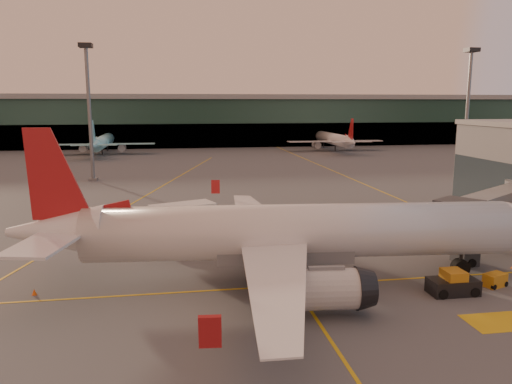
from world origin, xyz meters
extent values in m
plane|color=#4C4F54|center=(0.00, 0.00, 0.00)|extent=(600.00, 600.00, 0.00)
cube|color=gold|center=(0.00, 5.00, 0.01)|extent=(80.00, 0.25, 0.01)
cube|color=gold|center=(-10.00, 45.00, 0.01)|extent=(31.30, 115.98, 0.01)
cube|color=gold|center=(30.00, 70.00, 0.01)|extent=(0.25, 160.00, 0.01)
cube|color=gold|center=(5.00, -8.00, 0.01)|extent=(0.25, 30.00, 0.01)
cube|color=gold|center=(18.00, -4.00, 0.01)|extent=(6.00, 3.00, 0.01)
cube|color=#19382D|center=(0.00, 142.00, 8.00)|extent=(400.00, 18.00, 16.00)
cube|color=gray|center=(0.00, 142.00, 16.80)|extent=(400.00, 20.00, 1.60)
cube|color=black|center=(0.00, 133.50, 4.00)|extent=(400.00, 1.00, 8.00)
cube|color=#2D3D47|center=(33.05, 18.00, 5.00)|extent=(0.30, 21.60, 6.00)
cylinder|color=slate|center=(-20.00, 66.00, 12.50)|extent=(0.70, 0.70, 25.00)
cube|color=black|center=(-20.00, 66.00, 25.20)|extent=(2.40, 2.40, 0.80)
cube|color=slate|center=(-20.00, 66.00, 0.25)|extent=(1.60, 1.60, 0.50)
cylinder|color=slate|center=(55.00, 62.00, 12.50)|extent=(0.70, 0.70, 25.00)
cube|color=black|center=(55.00, 62.00, 25.20)|extent=(2.40, 2.40, 0.80)
cube|color=slate|center=(55.00, 62.00, 0.25)|extent=(1.60, 1.60, 0.50)
cylinder|color=white|center=(5.51, 5.63, 4.44)|extent=(34.81, 7.48, 4.44)
sphere|color=white|center=(22.72, 4.10, 4.44)|extent=(4.35, 4.35, 4.35)
cone|color=white|center=(-13.79, 7.35, 4.77)|extent=(7.93, 4.87, 4.21)
cube|color=white|center=(-13.71, 3.53, 4.88)|extent=(5.11, 7.79, 0.22)
cylinder|color=silver|center=(5.75, -1.16, 2.00)|extent=(4.87, 3.28, 2.88)
cylinder|color=black|center=(2.74, 2.98, 1.00)|extent=(2.13, 1.72, 2.00)
cylinder|color=black|center=(2.74, 2.98, 1.61)|extent=(0.40, 0.40, 1.22)
cube|color=white|center=(-13.04, 11.09, 4.88)|extent=(3.94, 7.34, 0.22)
cylinder|color=silver|center=(6.95, 12.27, 2.00)|extent=(4.87, 3.28, 2.88)
cylinder|color=black|center=(3.25, 8.73, 1.00)|extent=(2.13, 1.72, 2.00)
cylinder|color=black|center=(3.25, 8.73, 1.61)|extent=(0.40, 0.40, 1.22)
cube|color=slate|center=(4.25, 5.74, 2.99)|extent=(11.23, 4.51, 1.77)
cylinder|color=black|center=(19.36, 4.40, 1.00)|extent=(1.47, 1.01, 1.40)
cube|color=slate|center=(27.03, 11.28, 4.74)|extent=(15.39, 11.59, 2.70)
cube|color=#2D3035|center=(20.57, 7.16, 4.74)|extent=(4.72, 4.72, 3.00)
cube|color=#2D3035|center=(22.07, 8.06, 1.20)|extent=(1.60, 2.40, 2.40)
cylinder|color=black|center=(22.07, 6.96, 0.40)|extent=(0.80, 0.40, 0.80)
cylinder|color=black|center=(22.07, 9.16, 0.40)|extent=(0.80, 0.40, 0.80)
cylinder|color=slate|center=(27.03, 11.28, 1.72)|extent=(0.50, 0.50, 3.44)
cube|color=red|center=(-3.45, 16.34, 0.81)|extent=(4.17, 3.69, 1.62)
cube|color=silver|center=(-3.76, 16.22, 3.35)|extent=(6.83, 4.82, 3.03)
cylinder|color=black|center=(-4.79, 14.42, 0.49)|extent=(1.04, 0.71, 0.97)
cylinder|color=black|center=(-1.16, 15.85, 0.49)|extent=(1.04, 0.71, 0.97)
cube|color=#BE7A17|center=(21.12, 2.19, 0.55)|extent=(2.09, 1.65, 1.09)
cylinder|color=black|center=(20.59, 1.51, 0.23)|extent=(0.51, 0.37, 0.46)
cylinder|color=black|center=(21.96, 2.00, 0.23)|extent=(0.51, 0.37, 0.46)
cube|color=black|center=(16.86, 1.27, 0.60)|extent=(3.75, 2.00, 1.21)
cube|color=#BE7A17|center=(16.86, 1.27, 1.43)|extent=(1.55, 1.77, 0.99)
cylinder|color=black|center=(15.54, 0.40, 0.38)|extent=(0.77, 0.33, 0.77)
cylinder|color=black|center=(18.17, 0.39, 0.38)|extent=(0.77, 0.33, 0.77)
cone|color=#FF5D0D|center=(-15.52, 6.34, 0.24)|extent=(0.38, 0.38, 0.48)
cube|color=#FF5D0D|center=(-15.52, 6.34, 0.01)|extent=(0.33, 0.33, 0.03)
cone|color=#FF5D0D|center=(2.22, 22.96, 0.31)|extent=(0.48, 0.48, 0.61)
cube|color=#FF5D0D|center=(2.22, 22.96, 0.02)|extent=(0.42, 0.42, 0.03)
cone|color=#FF5D0D|center=(19.41, 2.16, 0.24)|extent=(0.38, 0.38, 0.49)
cube|color=#FF5D0D|center=(19.41, 2.16, 0.01)|extent=(0.33, 0.33, 0.03)
camera|label=1|loc=(-4.39, -32.88, 14.78)|focal=35.00mm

